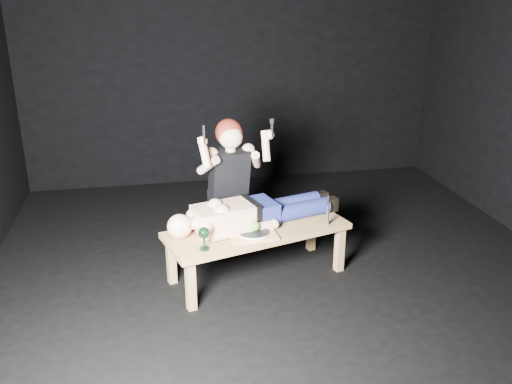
# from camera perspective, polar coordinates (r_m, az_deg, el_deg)

# --- Properties ---
(ground) EXTENTS (5.00, 5.00, 0.00)m
(ground) POSITION_cam_1_polar(r_m,az_deg,el_deg) (4.83, 2.59, -8.25)
(ground) COLOR black
(ground) RESTS_ON ground
(back_wall) EXTENTS (5.00, 0.00, 5.00)m
(back_wall) POSITION_cam_1_polar(r_m,az_deg,el_deg) (6.73, -2.34, 13.56)
(back_wall) COLOR black
(back_wall) RESTS_ON ground
(table) EXTENTS (1.61, 0.96, 0.45)m
(table) POSITION_cam_1_polar(r_m,az_deg,el_deg) (4.66, 0.12, -6.27)
(table) COLOR #A7824D
(table) RESTS_ON ground
(lying_man) EXTENTS (1.51, 0.82, 0.25)m
(lying_man) POSITION_cam_1_polar(r_m,az_deg,el_deg) (4.61, 0.02, -1.74)
(lying_man) COLOR beige
(lying_man) RESTS_ON table
(kneeling_woman) EXTENTS (0.83, 0.90, 1.32)m
(kneeling_woman) POSITION_cam_1_polar(r_m,az_deg,el_deg) (4.90, -3.06, 0.70)
(kneeling_woman) COLOR black
(kneeling_woman) RESTS_ON ground
(serving_tray) EXTENTS (0.38, 0.29, 0.02)m
(serving_tray) POSITION_cam_1_polar(r_m,az_deg,el_deg) (4.41, -0.32, -4.45)
(serving_tray) COLOR tan
(serving_tray) RESTS_ON table
(plate) EXTENTS (0.26, 0.26, 0.02)m
(plate) POSITION_cam_1_polar(r_m,az_deg,el_deg) (4.40, -0.33, -4.21)
(plate) COLOR white
(plate) RESTS_ON serving_tray
(apple) EXTENTS (0.08, 0.08, 0.08)m
(apple) POSITION_cam_1_polar(r_m,az_deg,el_deg) (4.40, -0.11, -3.57)
(apple) COLOR #3B912B
(apple) RESTS_ON plate
(goblet) EXTENTS (0.11, 0.11, 0.18)m
(goblet) POSITION_cam_1_polar(r_m,az_deg,el_deg) (4.19, -5.40, -4.81)
(goblet) COLOR black
(goblet) RESTS_ON table
(fork_flat) EXTENTS (0.08, 0.15, 0.01)m
(fork_flat) POSITION_cam_1_polar(r_m,az_deg,el_deg) (4.27, -3.46, -5.54)
(fork_flat) COLOR #B2B2B7
(fork_flat) RESTS_ON table
(knife_flat) EXTENTS (0.04, 0.16, 0.01)m
(knife_flat) POSITION_cam_1_polar(r_m,az_deg,el_deg) (4.42, 1.35, -4.53)
(knife_flat) COLOR #B2B2B7
(knife_flat) RESTS_ON table
(spoon_flat) EXTENTS (0.14, 0.10, 0.01)m
(spoon_flat) POSITION_cam_1_polar(r_m,az_deg,el_deg) (4.47, 1.02, -4.24)
(spoon_flat) COLOR #B2B2B7
(spoon_flat) RESTS_ON table
(carving_knife) EXTENTS (0.04, 0.05, 0.27)m
(carving_knife) POSITION_cam_1_polar(r_m,az_deg,el_deg) (4.60, 7.43, -1.89)
(carving_knife) COLOR #B2B2B7
(carving_knife) RESTS_ON table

